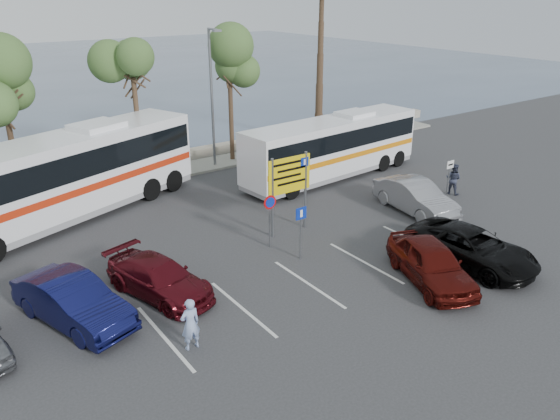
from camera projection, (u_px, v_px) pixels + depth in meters
ground at (316, 265)px, 21.74m from camera, size 120.00×120.00×0.00m
kerb_strip at (167, 173)px, 32.26m from camera, size 44.00×2.40×0.15m
seawall at (153, 161)px, 33.68m from camera, size 48.00×0.80×0.60m
sea at (8, 77)px, 66.94m from camera, size 140.00×140.00×0.00m
tree_left at (1, 84)px, 25.72m from camera, size 3.20×3.20×7.20m
tree_mid at (131, 60)px, 28.96m from camera, size 3.20×3.20×8.00m
tree_right at (229, 61)px, 32.37m from camera, size 3.20×3.20×7.40m
street_lamp_right at (212, 92)px, 31.80m from camera, size 0.45×1.15×8.01m
direction_sign at (289, 181)px, 23.77m from camera, size 2.20×0.12×3.60m
sign_no_stop at (270, 213)px, 22.62m from camera, size 0.60×0.08×2.35m
sign_parking at (301, 226)px, 21.67m from camera, size 0.50×0.07×2.25m
sign_taxi at (449, 175)px, 27.60m from camera, size 0.50×0.07×2.20m
lane_markings at (309, 283)px, 20.37m from camera, size 12.02×4.20×0.01m
coach_bus_left at (67, 179)px, 25.42m from camera, size 13.73×7.46×4.23m
coach_bus_right at (332, 149)px, 31.08m from camera, size 11.77×3.43×3.62m
car_blue at (73, 301)px, 17.74m from camera, size 3.05×5.03×1.57m
car_maroon at (159, 278)px, 19.40m from camera, size 3.00×4.88×1.32m
car_red at (431, 263)px, 20.21m from camera, size 3.40×4.95×1.57m
suv_black at (471, 247)px, 21.52m from camera, size 2.77×5.41×1.46m
car_silver_b at (415, 197)px, 26.56m from camera, size 2.32×4.97×1.58m
pedestrian_near at (190, 324)px, 16.40m from camera, size 0.63×0.42×1.72m
pedestrian_far at (453, 179)px, 28.90m from camera, size 0.84×0.96×1.67m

